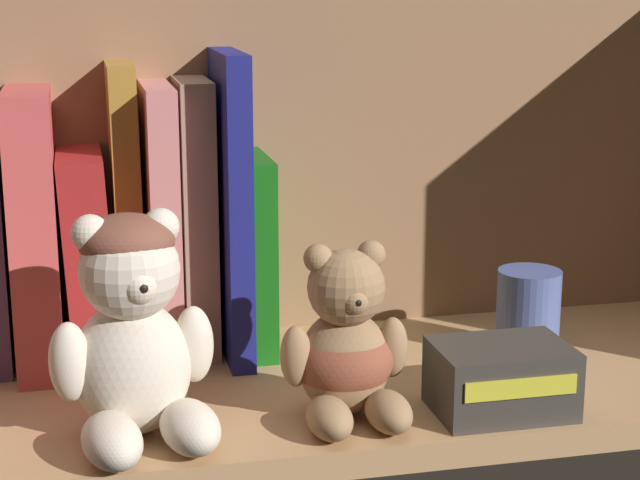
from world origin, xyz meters
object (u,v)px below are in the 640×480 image
(book_8, at_px, (88,254))
(book_11, at_px, (195,217))
(book_9, at_px, (126,212))
(book_10, at_px, (159,220))
(book_7, at_px, (35,227))
(small_product_box, at_px, (501,379))
(pillar_candle, at_px, (528,312))
(teddy_bear_larger, at_px, (133,333))
(teddy_bear_smaller, at_px, (346,350))
(book_12, at_px, (228,202))
(book_13, at_px, (257,249))

(book_8, relative_size, book_11, 0.76)
(book_9, relative_size, book_10, 1.07)
(book_7, bearing_deg, small_product_box, -30.12)
(book_7, bearing_deg, book_10, 0.00)
(book_9, height_order, pillar_candle, book_9)
(book_9, relative_size, teddy_bear_larger, 1.54)
(book_7, distance_m, teddy_bear_larger, 0.18)
(small_product_box, bearing_deg, teddy_bear_larger, 176.48)
(book_8, distance_m, teddy_bear_larger, 0.17)
(teddy_bear_smaller, bearing_deg, book_12, 108.80)
(teddy_bear_smaller, relative_size, small_product_box, 1.32)
(book_9, bearing_deg, small_product_box, -36.74)
(book_9, relative_size, pillar_candle, 3.36)
(book_7, height_order, book_11, book_11)
(book_8, distance_m, small_product_box, 0.34)
(book_9, xyz_separation_m, book_10, (0.03, 0.00, -0.01))
(teddy_bear_smaller, bearing_deg, book_13, 101.38)
(teddy_bear_smaller, bearing_deg, book_8, 135.49)
(book_10, distance_m, teddy_bear_larger, 0.17)
(book_8, xyz_separation_m, small_product_box, (0.28, -0.18, -0.06))
(book_8, xyz_separation_m, teddy_bear_smaller, (0.17, -0.17, -0.04))
(book_13, bearing_deg, book_7, 180.00)
(book_12, height_order, teddy_bear_larger, book_12)
(book_11, relative_size, book_13, 1.38)
(book_8, distance_m, book_12, 0.12)
(book_7, relative_size, book_10, 0.99)
(pillar_candle, bearing_deg, book_10, 165.21)
(teddy_bear_larger, relative_size, pillar_candle, 2.19)
(book_12, bearing_deg, book_9, 180.00)
(book_11, bearing_deg, book_12, 0.00)
(book_11, xyz_separation_m, pillar_candle, (0.26, -0.08, -0.08))
(book_7, xyz_separation_m, book_10, (0.10, 0.00, 0.00))
(book_12, distance_m, teddy_bear_larger, 0.20)
(book_7, height_order, book_13, book_7)
(book_11, bearing_deg, small_product_box, -43.77)
(teddy_bear_smaller, bearing_deg, small_product_box, -8.87)
(book_7, bearing_deg, teddy_bear_larger, -69.07)
(book_9, relative_size, teddy_bear_smaller, 1.89)
(small_product_box, bearing_deg, book_11, 136.23)
(book_8, distance_m, book_9, 0.05)
(book_8, height_order, small_product_box, book_8)
(book_8, height_order, book_10, book_10)
(book_7, xyz_separation_m, book_9, (0.07, 0.00, 0.01))
(book_8, distance_m, pillar_candle, 0.36)
(book_8, distance_m, book_11, 0.09)
(teddy_bear_larger, bearing_deg, book_11, 70.20)
(book_8, bearing_deg, pillar_candle, -12.41)
(book_12, relative_size, teddy_bear_smaller, 1.96)
(book_8, bearing_deg, book_13, 0.00)
(book_9, xyz_separation_m, pillar_candle, (0.31, -0.08, -0.08))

